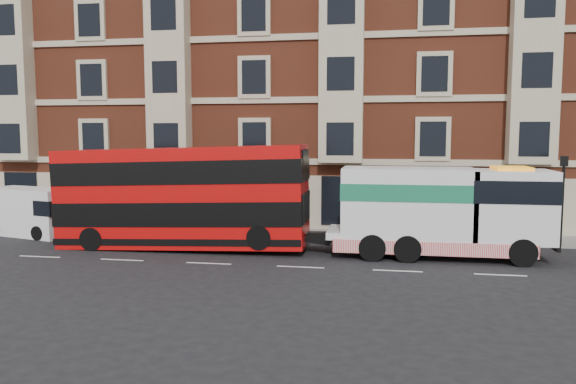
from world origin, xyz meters
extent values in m
plane|color=black|center=(0.00, 0.00, 0.00)|extent=(120.00, 120.00, 0.00)
cube|color=slate|center=(0.00, 7.50, 0.07)|extent=(90.00, 3.00, 0.15)
cube|color=brown|center=(0.50, 15.00, 9.00)|extent=(45.00, 12.00, 18.00)
cylinder|color=black|center=(-6.00, 6.20, 2.15)|extent=(0.14, 0.14, 4.00)
cube|color=black|center=(-6.00, 6.20, 4.25)|extent=(0.35, 0.15, 0.50)
cylinder|color=black|center=(12.00, 6.20, 2.15)|extent=(0.14, 0.14, 4.00)
cube|color=black|center=(12.00, 6.20, 4.25)|extent=(0.35, 0.15, 0.50)
cube|color=#BE0A0A|center=(-6.26, 2.91, 2.54)|extent=(12.09, 2.70, 4.75)
cube|color=black|center=(-6.26, 2.91, 1.83)|extent=(12.13, 2.76, 1.13)
cube|color=black|center=(-6.26, 2.91, 3.78)|extent=(12.13, 2.76, 1.08)
cylinder|color=black|center=(-10.36, 1.69, 0.56)|extent=(1.12, 0.35, 1.12)
cylinder|color=black|center=(-10.36, 4.13, 0.56)|extent=(1.12, 0.35, 1.12)
cylinder|color=black|center=(-2.16, 1.69, 0.88)|extent=(1.12, 0.35, 1.12)
cylinder|color=black|center=(-2.16, 4.13, 0.88)|extent=(1.12, 0.35, 1.12)
cube|color=silver|center=(5.74, 2.91, 1.03)|extent=(9.71, 2.48, 0.32)
cube|color=silver|center=(8.87, 2.91, 2.43)|extent=(3.45, 2.70, 3.13)
cube|color=silver|center=(4.45, 2.91, 2.48)|extent=(5.83, 2.70, 3.13)
cube|color=#186D48|center=(4.45, 2.91, 3.02)|extent=(5.88, 2.74, 0.76)
cube|color=red|center=(5.53, 2.91, 0.65)|extent=(8.63, 2.76, 0.59)
cylinder|color=black|center=(9.20, 1.69, 0.59)|extent=(1.19, 0.38, 1.19)
cylinder|color=black|center=(9.20, 4.13, 0.59)|extent=(1.19, 0.38, 1.19)
cylinder|color=black|center=(4.45, 1.69, 0.59)|extent=(1.19, 0.43, 1.19)
cylinder|color=black|center=(4.45, 4.13, 0.59)|extent=(1.19, 0.43, 1.19)
cylinder|color=black|center=(2.94, 1.69, 0.59)|extent=(1.19, 0.43, 1.19)
cylinder|color=black|center=(2.94, 4.13, 0.59)|extent=(1.19, 0.43, 1.19)
cube|color=white|center=(-15.81, 5.00, 1.30)|extent=(5.35, 3.27, 2.60)
cylinder|color=black|center=(-17.09, 6.34, 0.38)|extent=(0.80, 0.44, 0.76)
cylinder|color=black|center=(-14.52, 3.66, 0.38)|extent=(0.80, 0.44, 0.76)
cylinder|color=black|center=(-14.01, 5.49, 0.38)|extent=(0.80, 0.44, 0.76)
imported|color=#191E33|center=(-9.65, 6.15, 0.97)|extent=(0.61, 0.42, 1.63)
camera|label=1|loc=(3.35, -22.83, 5.52)|focal=35.00mm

